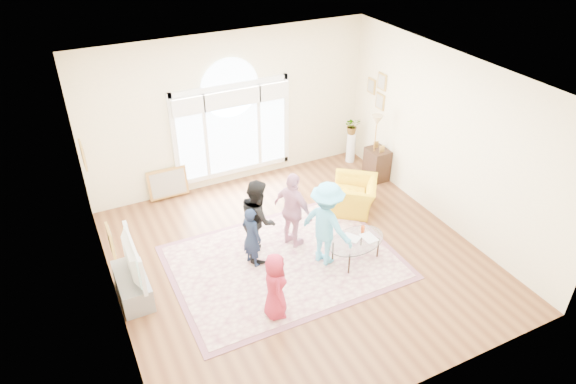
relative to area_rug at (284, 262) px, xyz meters
name	(u,v)px	position (x,y,z in m)	size (l,w,h in m)	color
ground	(298,258)	(0.27, 0.01, -0.01)	(6.00, 6.00, 0.00)	#56311B
room_shell	(234,115)	(0.28, 2.84, 1.56)	(6.00, 6.00, 6.00)	beige
area_rug	(284,262)	(0.00, 0.00, 0.00)	(3.60, 2.60, 0.02)	beige
rug_border	(284,262)	(0.00, 0.00, 0.00)	(3.80, 2.80, 0.01)	#814D5C
tv_console	(133,286)	(-2.48, 0.31, 0.20)	(0.45, 1.00, 0.42)	gray
television	(128,259)	(-2.47, 0.31, 0.73)	(0.17, 1.13, 0.65)	black
coffee_table	(356,241)	(1.13, -0.47, 0.39)	(1.21, 0.91, 0.54)	silver
armchair	(354,195)	(1.96, 0.89, 0.30)	(0.96, 0.83, 0.62)	gold
side_cabinet	(377,164)	(3.05, 1.69, 0.34)	(0.40, 0.50, 0.70)	black
floor_lamp	(377,126)	(2.93, 1.68, 1.27)	(0.29, 0.29, 1.51)	black
plant_pedestal	(351,147)	(2.97, 2.61, 0.34)	(0.20, 0.20, 0.70)	white
potted_plant	(352,126)	(2.97, 2.61, 0.88)	(0.35, 0.30, 0.39)	#33722D
leaning_picture	(170,197)	(-1.21, 2.91, -0.01)	(0.80, 0.05, 0.62)	tan
child_red	(275,286)	(-0.65, -1.04, 0.56)	(0.54, 0.35, 1.11)	#A11F36
child_navy	(252,237)	(-0.49, 0.22, 0.56)	(0.40, 0.26, 1.10)	#141F38
child_black	(258,219)	(-0.29, 0.40, 0.75)	(0.72, 0.56, 1.47)	black
child_pink	(293,211)	(0.36, 0.39, 0.72)	(0.84, 0.35, 1.43)	#CF8CA7
child_blue	(327,224)	(0.65, -0.27, 0.77)	(0.98, 0.57, 1.52)	#51BAE5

